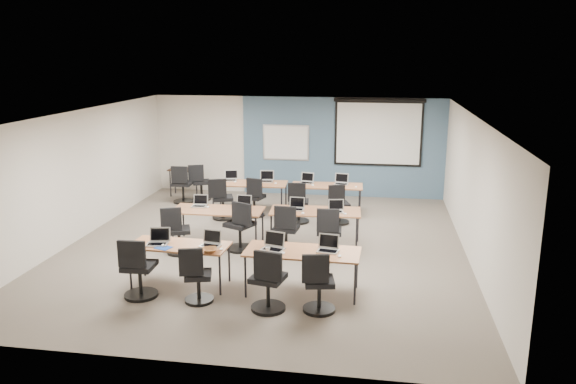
% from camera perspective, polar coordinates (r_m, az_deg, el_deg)
% --- Properties ---
extents(floor, '(8.00, 9.00, 0.02)m').
position_cam_1_polar(floor, '(11.55, -2.34, -5.56)').
color(floor, '#6B6354').
rests_on(floor, ground).
extents(ceiling, '(8.00, 9.00, 0.02)m').
position_cam_1_polar(ceiling, '(10.94, -2.48, 7.88)').
color(ceiling, white).
rests_on(ceiling, ground).
extents(wall_back, '(8.00, 0.04, 2.70)m').
position_cam_1_polar(wall_back, '(15.52, 0.93, 4.68)').
color(wall_back, beige).
rests_on(wall_back, ground).
extents(wall_front, '(8.00, 0.04, 2.70)m').
position_cam_1_polar(wall_front, '(7.01, -9.83, -7.26)').
color(wall_front, beige).
rests_on(wall_front, ground).
extents(wall_left, '(0.04, 9.00, 2.70)m').
position_cam_1_polar(wall_left, '(12.58, -20.56, 1.57)').
color(wall_left, beige).
rests_on(wall_left, ground).
extents(wall_right, '(0.04, 9.00, 2.70)m').
position_cam_1_polar(wall_right, '(11.10, 18.28, 0.19)').
color(wall_right, beige).
rests_on(wall_right, ground).
extents(blue_accent_panel, '(5.50, 0.04, 2.70)m').
position_cam_1_polar(blue_accent_panel, '(15.36, 5.54, 4.52)').
color(blue_accent_panel, '#3D5977').
rests_on(blue_accent_panel, wall_back).
extents(whiteboard, '(1.28, 0.03, 0.98)m').
position_cam_1_polar(whiteboard, '(15.48, -0.21, 5.03)').
color(whiteboard, silver).
rests_on(whiteboard, wall_back).
extents(projector_screen, '(2.40, 0.10, 1.82)m').
position_cam_1_polar(projector_screen, '(15.19, 9.17, 6.35)').
color(projector_screen, black).
rests_on(projector_screen, wall_back).
extents(training_table_front_left, '(1.67, 0.70, 0.73)m').
position_cam_1_polar(training_table_front_left, '(9.65, -10.96, -5.54)').
color(training_table_front_left, '#A77043').
rests_on(training_table_front_left, floor).
extents(training_table_front_right, '(1.88, 0.78, 0.73)m').
position_cam_1_polar(training_table_front_right, '(9.18, 1.47, -6.25)').
color(training_table_front_right, olive).
rests_on(training_table_front_right, floor).
extents(training_table_mid_left, '(1.86, 0.77, 0.73)m').
position_cam_1_polar(training_table_mid_left, '(11.62, -7.15, -1.97)').
color(training_table_mid_left, olive).
rests_on(training_table_mid_left, floor).
extents(training_table_mid_right, '(1.84, 0.77, 0.73)m').
position_cam_1_polar(training_table_mid_right, '(11.47, 2.80, -2.10)').
color(training_table_mid_right, '#A37A40').
rests_on(training_table_mid_right, floor).
extents(training_table_back_left, '(1.83, 0.76, 0.73)m').
position_cam_1_polar(training_table_back_left, '(13.91, -3.91, 0.76)').
color(training_table_back_left, brown).
rests_on(training_table_back_left, floor).
extents(training_table_back_right, '(1.73, 0.72, 0.73)m').
position_cam_1_polar(training_table_back_right, '(13.66, 3.97, 0.51)').
color(training_table_back_right, brown).
rests_on(training_table_back_right, floor).
extents(laptop_0, '(0.35, 0.29, 0.26)m').
position_cam_1_polar(laptop_0, '(9.72, -13.05, -4.79)').
color(laptop_0, '#AEADB8').
rests_on(laptop_0, training_table_front_left).
extents(mouse_0, '(0.09, 0.11, 0.04)m').
position_cam_1_polar(mouse_0, '(9.61, -12.59, -5.30)').
color(mouse_0, white).
rests_on(mouse_0, training_table_front_left).
extents(task_chair_0, '(0.55, 0.55, 1.02)m').
position_cam_1_polar(task_chair_0, '(9.41, -14.98, -7.95)').
color(task_chair_0, black).
rests_on(task_chair_0, floor).
extents(laptop_1, '(0.32, 0.28, 0.25)m').
position_cam_1_polar(laptop_1, '(9.48, -7.84, -5.04)').
color(laptop_1, silver).
rests_on(laptop_1, training_table_front_left).
extents(mouse_1, '(0.07, 0.10, 0.03)m').
position_cam_1_polar(mouse_1, '(9.27, -6.81, -5.78)').
color(mouse_1, white).
rests_on(mouse_1, training_table_front_left).
extents(task_chair_1, '(0.46, 0.46, 0.95)m').
position_cam_1_polar(task_chair_1, '(9.05, -9.27, -8.78)').
color(task_chair_1, black).
rests_on(task_chair_1, floor).
extents(laptop_2, '(0.36, 0.31, 0.27)m').
position_cam_1_polar(laptop_2, '(9.23, -1.49, -5.41)').
color(laptop_2, '#A3A3AD').
rests_on(laptop_2, training_table_front_right).
extents(mouse_2, '(0.08, 0.11, 0.03)m').
position_cam_1_polar(mouse_2, '(9.04, -0.51, -6.20)').
color(mouse_2, white).
rests_on(mouse_2, training_table_front_right).
extents(task_chair_2, '(0.54, 0.54, 1.02)m').
position_cam_1_polar(task_chair_2, '(8.66, -2.04, -9.45)').
color(task_chair_2, black).
rests_on(task_chair_2, floor).
extents(laptop_3, '(0.34, 0.29, 0.26)m').
position_cam_1_polar(laptop_3, '(9.18, 4.10, -5.59)').
color(laptop_3, '#AFAEB7').
rests_on(laptop_3, training_table_front_right).
extents(mouse_3, '(0.08, 0.11, 0.04)m').
position_cam_1_polar(mouse_3, '(8.94, 5.26, -6.49)').
color(mouse_3, white).
rests_on(mouse_3, training_table_front_right).
extents(task_chair_3, '(0.50, 0.50, 0.99)m').
position_cam_1_polar(task_chair_3, '(8.63, 3.09, -9.65)').
color(task_chair_3, black).
rests_on(task_chair_3, floor).
extents(laptop_4, '(0.31, 0.26, 0.23)m').
position_cam_1_polar(laptop_4, '(11.89, -8.96, -1.16)').
color(laptop_4, '#ACACAE').
rests_on(laptop_4, training_table_mid_left).
extents(mouse_4, '(0.08, 0.11, 0.04)m').
position_cam_1_polar(mouse_4, '(11.77, -8.15, -1.52)').
color(mouse_4, white).
rests_on(mouse_4, training_table_mid_left).
extents(task_chair_4, '(0.52, 0.50, 0.98)m').
position_cam_1_polar(task_chair_4, '(11.21, -11.20, -4.26)').
color(task_chair_4, black).
rests_on(task_chair_4, floor).
extents(laptop_5, '(0.32, 0.27, 0.24)m').
position_cam_1_polar(laptop_5, '(11.72, -4.56, -1.25)').
color(laptop_5, '#BCBCC2').
rests_on(laptop_5, training_table_mid_left).
extents(mouse_5, '(0.06, 0.10, 0.03)m').
position_cam_1_polar(mouse_5, '(11.42, -4.11, -1.90)').
color(mouse_5, white).
rests_on(mouse_5, training_table_mid_left).
extents(task_chair_5, '(0.60, 0.56, 1.04)m').
position_cam_1_polar(task_chair_5, '(11.22, -4.85, -3.87)').
color(task_chair_5, black).
rests_on(task_chair_5, floor).
extents(laptop_6, '(0.32, 0.27, 0.24)m').
position_cam_1_polar(laptop_6, '(11.51, 0.87, -1.48)').
color(laptop_6, silver).
rests_on(laptop_6, training_table_mid_right).
extents(mouse_6, '(0.09, 0.12, 0.04)m').
position_cam_1_polar(mouse_6, '(11.22, 1.52, -2.16)').
color(mouse_6, white).
rests_on(mouse_6, training_table_mid_right).
extents(task_chair_6, '(0.53, 0.53, 1.01)m').
position_cam_1_polar(task_chair_6, '(11.03, -0.22, -4.22)').
color(task_chair_6, black).
rests_on(task_chair_6, floor).
extents(laptop_7, '(0.32, 0.27, 0.24)m').
position_cam_1_polar(laptop_7, '(11.38, 4.87, -1.72)').
color(laptop_7, '#BDBDBD').
rests_on(laptop_7, training_table_mid_right).
extents(mouse_7, '(0.08, 0.11, 0.04)m').
position_cam_1_polar(mouse_7, '(11.23, 5.85, -2.22)').
color(mouse_7, white).
rests_on(mouse_7, training_table_mid_right).
extents(task_chair_7, '(0.53, 0.53, 1.01)m').
position_cam_1_polar(task_chair_7, '(10.89, 4.17, -4.50)').
color(task_chair_7, black).
rests_on(task_chair_7, floor).
extents(laptop_8, '(0.33, 0.28, 0.25)m').
position_cam_1_polar(laptop_8, '(14.20, -5.86, 1.44)').
color(laptop_8, '#B8B8BC').
rests_on(laptop_8, training_table_back_left).
extents(mouse_8, '(0.07, 0.10, 0.03)m').
position_cam_1_polar(mouse_8, '(13.99, -5.38, 1.05)').
color(mouse_8, white).
rests_on(mouse_8, training_table_back_left).
extents(task_chair_8, '(0.55, 0.53, 1.01)m').
position_cam_1_polar(task_chair_8, '(13.38, -6.76, -1.03)').
color(task_chair_8, black).
rests_on(task_chair_8, floor).
extents(laptop_9, '(0.35, 0.29, 0.26)m').
position_cam_1_polar(laptop_9, '(14.02, -2.22, 1.35)').
color(laptop_9, silver).
rests_on(laptop_9, training_table_back_left).
extents(mouse_9, '(0.07, 0.11, 0.04)m').
position_cam_1_polar(mouse_9, '(13.77, -1.26, 0.90)').
color(mouse_9, white).
rests_on(mouse_9, training_table_back_left).
extents(task_chair_9, '(0.50, 0.49, 0.98)m').
position_cam_1_polar(task_chair_9, '(13.51, -3.45, -0.86)').
color(task_chair_9, black).
rests_on(task_chair_9, floor).
extents(laptop_10, '(0.32, 0.27, 0.24)m').
position_cam_1_polar(laptop_10, '(13.86, 1.95, 1.19)').
color(laptop_10, '#AFB0B5').
rests_on(laptop_10, training_table_back_right).
extents(mouse_10, '(0.09, 0.12, 0.04)m').
position_cam_1_polar(mouse_10, '(13.58, 2.54, 0.70)').
color(mouse_10, white).
rests_on(mouse_10, training_table_back_right).
extents(task_chair_10, '(0.50, 0.50, 0.99)m').
position_cam_1_polar(task_chair_10, '(13.00, 1.04, -1.43)').
color(task_chair_10, black).
rests_on(task_chair_10, floor).
extents(laptop_11, '(0.33, 0.28, 0.25)m').
position_cam_1_polar(laptop_11, '(13.79, 5.45, 1.07)').
color(laptop_11, '#B6B6B9').
rests_on(laptop_11, training_table_back_right).
extents(mouse_11, '(0.06, 0.09, 0.03)m').
position_cam_1_polar(mouse_11, '(13.50, 6.92, 0.53)').
color(mouse_11, white).
rests_on(mouse_11, training_table_back_right).
extents(task_chair_11, '(0.49, 0.47, 0.96)m').
position_cam_1_polar(task_chair_11, '(12.98, 5.17, -1.58)').
color(task_chair_11, black).
rests_on(task_chair_11, floor).
extents(blue_mousepad, '(0.31, 0.28, 0.01)m').
position_cam_1_polar(blue_mousepad, '(9.53, -12.54, -5.54)').
color(blue_mousepad, '#163C9A').
rests_on(blue_mousepad, training_table_front_left).
extents(snack_bowl, '(0.37, 0.37, 0.07)m').
position_cam_1_polar(snack_bowl, '(9.20, -7.96, -5.84)').
color(snack_bowl, brown).
rests_on(snack_bowl, training_table_front_left).
extents(snack_plate, '(0.24, 0.24, 0.01)m').
position_cam_1_polar(snack_plate, '(8.97, -1.38, -6.43)').
color(snack_plate, white).
rests_on(snack_plate, training_table_front_right).
extents(coffee_cup, '(0.08, 0.08, 0.06)m').
position_cam_1_polar(coffee_cup, '(9.09, -2.07, -5.90)').
color(coffee_cup, white).
rests_on(coffee_cup, snack_plate).
extents(utility_table, '(0.87, 0.48, 0.75)m').
position_cam_1_polar(utility_table, '(15.70, -10.41, 1.96)').
color(utility_table, black).
rests_on(utility_table, floor).
extents(spare_chair_a, '(0.53, 0.50, 0.99)m').
position_cam_1_polar(spare_chair_a, '(15.19, -8.92, 0.68)').
color(spare_chair_a, black).
rests_on(spare_chair_a, floor).
extents(spare_chair_b, '(0.54, 0.54, 1.01)m').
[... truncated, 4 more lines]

